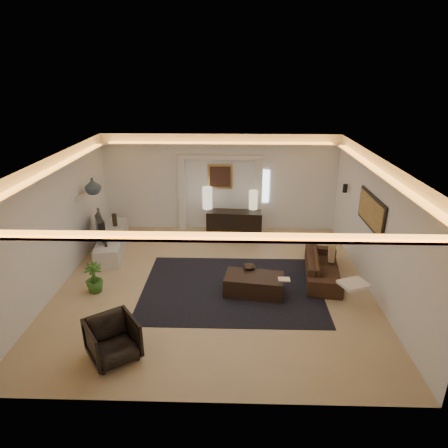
{
  "coord_description": "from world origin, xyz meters",
  "views": [
    {
      "loc": [
        0.45,
        -7.95,
        4.6
      ],
      "look_at": [
        0.2,
        0.6,
        1.25
      ],
      "focal_mm": 31.47,
      "sensor_mm": 36.0,
      "label": 1
    }
  ],
  "objects_px": {
    "sofa": "(323,267)",
    "console": "(234,224)",
    "coffee_table": "(254,285)",
    "armchair": "(113,340)"
  },
  "relations": [
    {
      "from": "coffee_table",
      "to": "sofa",
      "type": "bearing_deg",
      "value": 32.76
    },
    {
      "from": "sofa",
      "to": "coffee_table",
      "type": "xyz_separation_m",
      "value": [
        -1.66,
        -0.76,
        -0.08
      ]
    },
    {
      "from": "armchair",
      "to": "sofa",
      "type": "bearing_deg",
      "value": -1.19
    },
    {
      "from": "sofa",
      "to": "console",
      "type": "bearing_deg",
      "value": 48.89
    },
    {
      "from": "coffee_table",
      "to": "armchair",
      "type": "bearing_deg",
      "value": -130.89
    },
    {
      "from": "coffee_table",
      "to": "console",
      "type": "bearing_deg",
      "value": 106.13
    },
    {
      "from": "sofa",
      "to": "coffee_table",
      "type": "bearing_deg",
      "value": 122.31
    },
    {
      "from": "coffee_table",
      "to": "armchair",
      "type": "xyz_separation_m",
      "value": [
        -2.48,
        -2.15,
        0.16
      ]
    },
    {
      "from": "sofa",
      "to": "armchair",
      "type": "distance_m",
      "value": 5.05
    },
    {
      "from": "console",
      "to": "armchair",
      "type": "height_order",
      "value": "console"
    }
  ]
}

